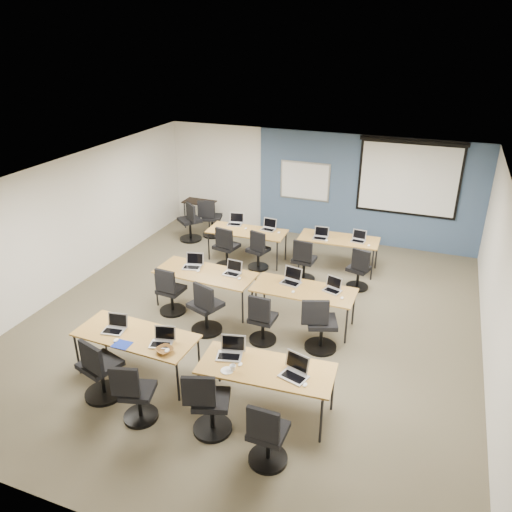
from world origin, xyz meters
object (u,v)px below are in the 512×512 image
at_px(task_chair_2, 209,408).
at_px(laptop_10, 321,236).
at_px(laptop_3, 295,371).
at_px(laptop_5, 233,271).
at_px(training_table_front_left, 136,337).
at_px(task_chair_9, 258,253).
at_px(laptop_8, 235,222).
at_px(laptop_6, 292,279).
at_px(task_chair_6, 262,323).
at_px(task_chair_8, 226,251).
at_px(utility_table, 199,205).
at_px(spare_chair_b, 190,225).
at_px(laptop_2, 231,351).
at_px(training_table_mid_right, 304,291).
at_px(task_chair_4, 170,295).
at_px(task_chair_1, 136,397).
at_px(training_table_mid_left, 205,274).
at_px(laptop_7, 333,287).
at_px(spare_chair_a, 211,221).
at_px(task_chair_7, 320,328).
at_px(laptop_4, 193,264).
at_px(laptop_9, 269,227).
at_px(whiteboard, 305,181).
at_px(task_chair_10, 303,264).
at_px(task_chair_11, 359,272).
at_px(laptop_11, 359,238).
at_px(projector_screen, 409,174).
at_px(task_chair_0, 100,373).
at_px(laptop_0, 115,327).
at_px(task_chair_3, 267,439).
at_px(training_table_back_left, 247,232).
at_px(task_chair_5, 206,312).
at_px(laptop_1, 162,340).
at_px(training_table_back_right, 339,240).

bearing_deg(task_chair_2, laptop_10, 70.32).
height_order(laptop_3, laptop_5, laptop_3).
xyz_separation_m(training_table_front_left, task_chair_9, (0.42, 4.17, -0.29)).
xyz_separation_m(laptop_5, laptop_8, (-0.98, 2.42, 0.00)).
bearing_deg(laptop_6, task_chair_6, -90.84).
relative_size(task_chair_8, utility_table, 1.20).
bearing_deg(spare_chair_b, laptop_2, -18.04).
relative_size(training_table_mid_right, utility_table, 2.19).
relative_size(task_chair_4, task_chair_8, 0.97).
bearing_deg(task_chair_1, laptop_6, 55.87).
xyz_separation_m(training_table_mid_left, laptop_7, (2.44, 0.17, 0.10)).
relative_size(laptop_5, spare_chair_b, 0.30).
height_order(laptop_3, spare_chair_a, spare_chair_a).
xyz_separation_m(task_chair_6, utility_table, (-3.47, 4.53, 0.25)).
distance_m(task_chair_4, task_chair_7, 2.93).
relative_size(laptop_4, laptop_10, 1.10).
bearing_deg(laptop_9, whiteboard, 84.61).
bearing_deg(task_chair_10, training_table_mid_left, -127.44).
distance_m(laptop_4, task_chair_11, 3.40).
bearing_deg(laptop_11, laptop_4, -132.50).
distance_m(task_chair_4, laptop_6, 2.31).
height_order(projector_screen, laptop_11, projector_screen).
distance_m(whiteboard, laptop_7, 4.47).
xyz_separation_m(task_chair_0, task_chair_9, (0.63, 4.84, -0.04)).
distance_m(laptop_0, task_chair_6, 2.43).
distance_m(laptop_3, task_chair_11, 4.12).
distance_m(task_chair_1, task_chair_3, 1.94).
relative_size(task_chair_6, task_chair_11, 1.01).
bearing_deg(training_table_back_left, laptop_9, 27.64).
xyz_separation_m(laptop_3, laptop_5, (-1.98, 2.49, -0.01)).
relative_size(spare_chair_a, spare_chair_b, 0.97).
height_order(training_table_back_left, task_chair_5, task_chair_5).
bearing_deg(utility_table, training_table_mid_left, -60.28).
height_order(whiteboard, task_chair_4, whiteboard).
distance_m(training_table_mid_left, task_chair_3, 4.08).
relative_size(training_table_front_left, task_chair_10, 1.92).
distance_m(laptop_1, laptop_3, 2.04).
relative_size(training_table_front_left, spare_chair_b, 1.82).
relative_size(task_chair_11, utility_table, 1.12).
bearing_deg(projector_screen, laptop_7, -101.17).
height_order(projector_screen, laptop_9, projector_screen).
bearing_deg(task_chair_11, task_chair_8, -163.20).
height_order(training_table_mid_right, laptop_6, laptop_6).
height_order(task_chair_9, utility_table, task_chair_9).
distance_m(task_chair_1, task_chair_2, 1.05).
distance_m(laptop_1, task_chair_5, 1.53).
distance_m(training_table_mid_left, training_table_mid_right, 1.94).
distance_m(training_table_mid_right, training_table_back_right, 2.55).
bearing_deg(laptop_4, laptop_8, 80.43).
distance_m(training_table_back_left, task_chair_7, 3.84).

